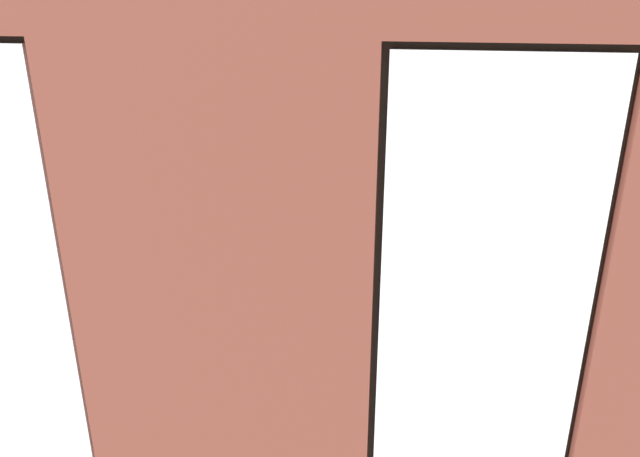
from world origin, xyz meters
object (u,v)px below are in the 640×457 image
object	(u,v)px
table_plant_small	(351,260)
media_console	(60,286)
couch_by_window	(185,447)
cup_ceramic	(360,273)
remote_silver	(388,268)
coffee_table	(351,277)
potted_plant_by_left_couch	(507,258)
couch_left	(579,344)
potted_plant_between_couches	(396,439)
remote_gray	(310,273)
potted_plant_near_tv	(43,300)
tv_flatscreen	(49,223)
papasan_chair	(266,212)
potted_plant_corner_near_left	(542,202)
potted_plant_foreground_right	(169,186)
candle_jar	(336,263)

from	to	relation	value
table_plant_small	media_console	distance (m)	2.96
couch_by_window	cup_ceramic	size ratio (longest dim) A/B	18.56
remote_silver	media_console	size ratio (longest dim) A/B	0.14
table_plant_small	coffee_table	bearing A→B (deg)	180.00
potted_plant_by_left_couch	couch_left	bearing A→B (deg)	104.97
remote_silver	potted_plant_between_couches	world-z (taller)	potted_plant_between_couches
couch_by_window	remote_gray	size ratio (longest dim) A/B	10.55
potted_plant_near_tv	potted_plant_by_left_couch	bearing A→B (deg)	-152.02
tv_flatscreen	potted_plant_by_left_couch	distance (m)	4.66
tv_flatscreen	potted_plant_between_couches	world-z (taller)	tv_flatscreen
media_console	papasan_chair	world-z (taller)	papasan_chair
remote_gray	potted_plant_near_tv	distance (m)	2.44
papasan_chair	potted_plant_corner_near_left	size ratio (longest dim) A/B	0.76
couch_left	potted_plant_by_left_couch	xyz separation A→B (m)	(0.40, -1.50, 0.08)
couch_by_window	remote_gray	world-z (taller)	couch_by_window
potted_plant_by_left_couch	potted_plant_near_tv	world-z (taller)	potted_plant_near_tv
remote_gray	potted_plant_near_tv	size ratio (longest dim) A/B	0.13
papasan_chair	potted_plant_foreground_right	bearing A→B (deg)	-13.33
couch_by_window	remote_silver	xyz separation A→B (m)	(-1.17, -2.72, 0.08)
couch_by_window	potted_plant_near_tv	size ratio (longest dim) A/B	1.36
potted_plant_by_left_couch	couch_by_window	bearing A→B (deg)	52.82
candle_jar	papasan_chair	distance (m)	1.78
potted_plant_foreground_right	potted_plant_corner_near_left	bearing A→B (deg)	-179.50
potted_plant_foreground_right	candle_jar	bearing A→B (deg)	144.55
candle_jar	cup_ceramic	bearing A→B (deg)	142.18
potted_plant_near_tv	potted_plant_corner_near_left	distance (m)	5.66
papasan_chair	potted_plant_foreground_right	distance (m)	1.44
couch_by_window	tv_flatscreen	size ratio (longest dim) A/B	1.53
couch_by_window	potted_plant_corner_near_left	world-z (taller)	potted_plant_corner_near_left
papasan_chair	tv_flatscreen	bearing A→B (deg)	49.55
cup_ceramic	tv_flatscreen	xyz separation A→B (m)	(3.01, 0.34, 0.48)
coffee_table	table_plant_small	world-z (taller)	table_plant_small
remote_silver	potted_plant_foreground_right	bearing A→B (deg)	-22.86
papasan_chair	potted_plant_corner_near_left	world-z (taller)	potted_plant_corner_near_left
couch_by_window	potted_plant_by_left_couch	world-z (taller)	couch_by_window
tv_flatscreen	potted_plant_corner_near_left	world-z (taller)	potted_plant_corner_near_left
remote_silver	candle_jar	bearing A→B (deg)	10.98
remote_silver	potted_plant_corner_near_left	distance (m)	2.51
remote_gray	table_plant_small	bearing A→B (deg)	132.65
potted_plant_between_couches	potted_plant_near_tv	bearing A→B (deg)	-19.20
potted_plant_corner_near_left	table_plant_small	bearing A→B (deg)	41.30
candle_jar	potted_plant_corner_near_left	world-z (taller)	potted_plant_corner_near_left
remote_gray	potted_plant_corner_near_left	world-z (taller)	potted_plant_corner_near_left
potted_plant_near_tv	table_plant_small	bearing A→B (deg)	-147.11
cup_ceramic	remote_gray	world-z (taller)	cup_ceramic
papasan_chair	candle_jar	bearing A→B (deg)	126.93
couch_left	tv_flatscreen	bearing A→B (deg)	-96.06
cup_ceramic	table_plant_small	size ratio (longest dim) A/B	0.38
table_plant_small	tv_flatscreen	distance (m)	2.97
table_plant_small	couch_by_window	bearing A→B (deg)	72.76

